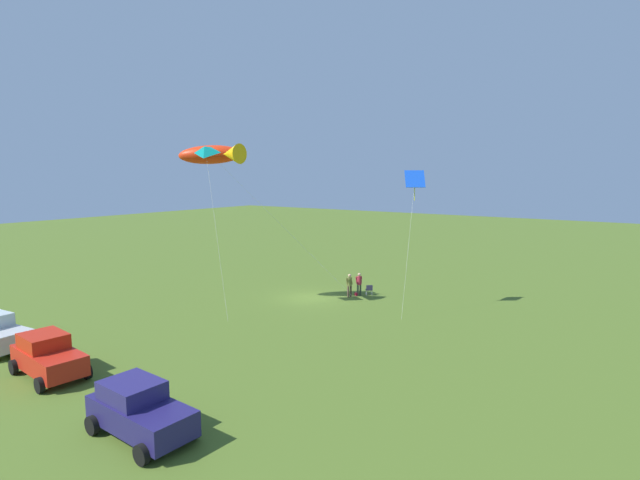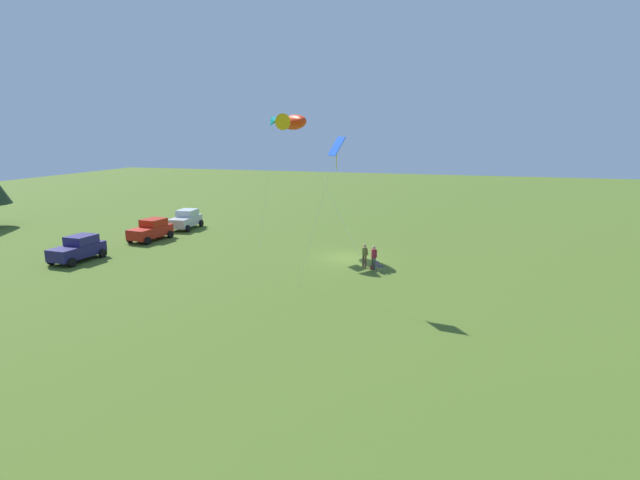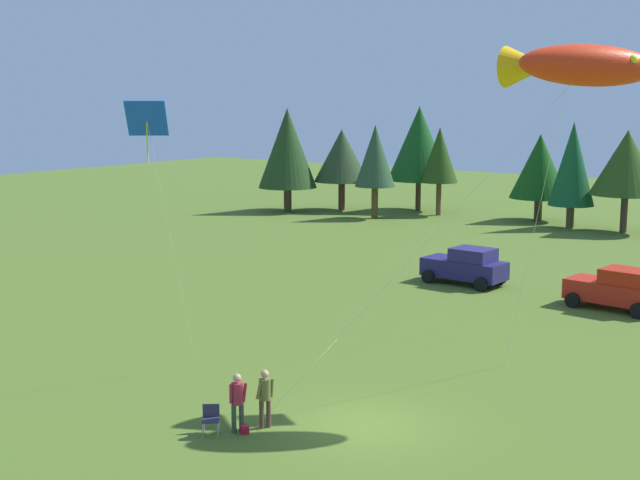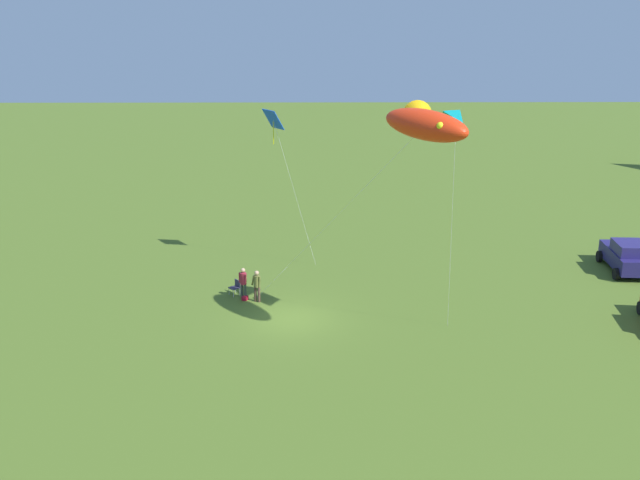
% 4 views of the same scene
% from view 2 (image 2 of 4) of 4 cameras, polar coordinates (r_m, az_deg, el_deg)
% --- Properties ---
extents(ground_plane, '(160.00, 160.00, 0.00)m').
position_cam_2_polar(ground_plane, '(38.90, 3.05, -2.06)').
color(ground_plane, '#4C6521').
extents(person_kite_flyer, '(0.46, 0.55, 1.74)m').
position_cam_2_polar(person_kite_flyer, '(36.12, 5.11, -1.56)').
color(person_kite_flyer, brown).
rests_on(person_kite_flyer, ground).
extents(folding_chair, '(0.68, 0.68, 0.82)m').
position_cam_2_polar(folding_chair, '(35.09, 6.74, -2.91)').
color(folding_chair, '#302C44').
rests_on(folding_chair, ground).
extents(person_spectator, '(0.48, 0.50, 1.74)m').
position_cam_2_polar(person_spectator, '(35.60, 6.16, -1.78)').
color(person_spectator, '#344136').
rests_on(person_spectator, ground).
extents(backpack_on_grass, '(0.39, 0.37, 0.22)m').
position_cam_2_polar(backpack_on_grass, '(36.01, 6.06, -3.12)').
color(backpack_on_grass, maroon).
rests_on(backpack_on_grass, ground).
extents(car_navy_hatch, '(4.29, 2.39, 1.89)m').
position_cam_2_polar(car_navy_hatch, '(42.04, -25.91, -0.89)').
color(car_navy_hatch, navy).
rests_on(car_navy_hatch, ground).
extents(car_red_sedan, '(4.36, 2.57, 1.89)m').
position_cam_2_polar(car_red_sedan, '(47.52, -18.75, 1.11)').
color(car_red_sedan, red).
rests_on(car_red_sedan, ground).
extents(car_silver_compact, '(4.34, 2.52, 1.89)m').
position_cam_2_polar(car_silver_compact, '(52.13, -15.09, 2.29)').
color(car_silver_compact, '#B8B8B9').
rests_on(car_silver_compact, ground).
extents(kite_large_fish, '(8.66, 9.68, 11.09)m').
position_cam_2_polar(kite_large_fish, '(42.76, -3.22, 13.29)').
color(kite_large_fish, red).
rests_on(kite_large_fish, ground).
extents(kite_delta_teal, '(2.93, 1.30, 11.04)m').
position_cam_2_polar(kite_delta_teal, '(42.71, -5.58, 13.50)').
color(kite_delta_teal, '#0B9394').
rests_on(kite_delta_teal, ground).
extents(kite_diamond_blue, '(1.44, 3.04, 9.35)m').
position_cam_2_polar(kite_diamond_blue, '(30.03, 1.84, 10.40)').
color(kite_diamond_blue, blue).
rests_on(kite_diamond_blue, ground).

